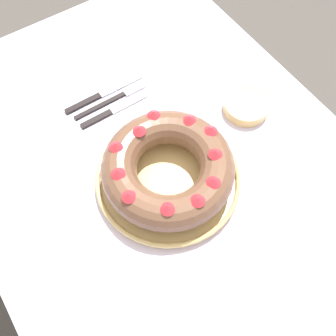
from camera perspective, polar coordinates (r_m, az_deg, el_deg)
The scene contains 8 objects.
ground_plane at distance 1.69m, azimuth -0.04°, elevation -12.60°, with size 8.00×8.00×0.00m, color #4C4742.
dining_table at distance 1.06m, azimuth -0.07°, elevation -2.69°, with size 1.31×0.92×0.77m.
serving_dish at distance 0.94m, azimuth 0.00°, elevation -1.55°, with size 0.35×0.35×0.03m.
bundt_cake at distance 0.90m, azimuth 0.00°, elevation 0.04°, with size 0.31×0.31×0.09m.
fork at distance 1.10m, azimuth -7.69°, elevation 9.99°, with size 0.02×0.21×0.01m.
serving_knife at distance 1.11m, azimuth -10.00°, elevation 10.27°, with size 0.02×0.23×0.01m.
cake_knife at distance 1.07m, azimuth -8.40°, elevation 8.01°, with size 0.02×0.20×0.01m.
side_bowl at distance 1.08m, azimuth 11.27°, elevation 8.84°, with size 0.12×0.12×0.03m, color tan.
Camera 1 is at (0.39, -0.26, 1.62)m, focal length 42.00 mm.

